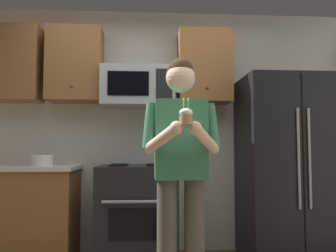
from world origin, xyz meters
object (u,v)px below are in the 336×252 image
at_px(microwave, 138,87).
at_px(person, 181,161).
at_px(refrigerator, 288,167).
at_px(cupcake, 186,116).
at_px(bowl_large_white, 42,160).
at_px(oven_range, 137,213).

height_order(microwave, person, microwave).
xyz_separation_m(microwave, person, (0.34, -1.04, -0.72)).
distance_m(microwave, refrigerator, 1.72).
xyz_separation_m(refrigerator, cupcake, (-1.16, -1.21, 0.39)).
height_order(microwave, refrigerator, microwave).
bearing_deg(bowl_large_white, cupcake, -44.89).
height_order(oven_range, microwave, microwave).
xyz_separation_m(refrigerator, person, (-1.16, -0.88, 0.10)).
bearing_deg(bowl_large_white, microwave, 6.72).
bearing_deg(person, microwave, 108.02).
distance_m(oven_range, microwave, 1.26).
bearing_deg(bowl_large_white, oven_range, -0.64).
distance_m(refrigerator, cupcake, 1.72).
distance_m(bowl_large_white, cupcake, 1.81).
bearing_deg(person, oven_range, 110.18).
relative_size(bowl_large_white, cupcake, 1.26).
xyz_separation_m(bowl_large_white, cupcake, (1.26, -1.26, 0.32)).
relative_size(oven_range, cupcake, 5.36).
distance_m(microwave, bowl_large_white, 1.19).
distance_m(microwave, cupcake, 1.47).
xyz_separation_m(refrigerator, bowl_large_white, (-2.43, 0.05, 0.07)).
relative_size(oven_range, microwave, 1.26).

